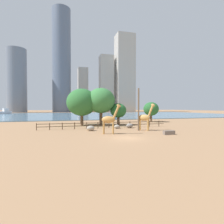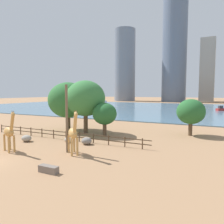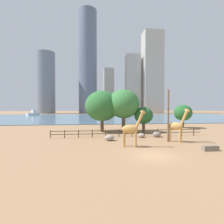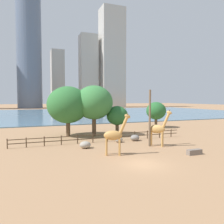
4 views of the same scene
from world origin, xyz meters
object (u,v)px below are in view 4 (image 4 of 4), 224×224
at_px(boulder_by_pole, 135,138).
at_px(boulder_small, 119,140).
at_px(tree_left_large, 117,116).
at_px(tree_left_small, 156,111).
at_px(giraffe_companion, 158,129).
at_px(tree_right_tall, 94,103).
at_px(feeding_trough, 194,152).
at_px(boat_ferry, 103,111).
at_px(utility_pole, 150,118).
at_px(giraffe_tall, 115,135).
at_px(tree_center_broad, 68,105).
at_px(boulder_near_fence, 85,145).

distance_m(boulder_by_pole, boulder_small, 2.74).
height_order(tree_left_large, tree_left_small, tree_left_small).
bearing_deg(giraffe_companion, tree_right_tall, 158.04).
relative_size(giraffe_companion, boulder_small, 4.47).
bearing_deg(feeding_trough, tree_left_small, 68.36).
bearing_deg(giraffe_companion, boat_ferry, 118.84).
distance_m(boulder_small, boat_ferry, 66.53).
xyz_separation_m(boulder_by_pole, tree_left_large, (-0.51, 5.92, 2.95)).
distance_m(utility_pole, boulder_by_pole, 5.30).
height_order(giraffe_companion, boulder_by_pole, giraffe_companion).
bearing_deg(tree_right_tall, giraffe_companion, -63.00).
xyz_separation_m(boulder_small, boat_ferry, (18.66, 63.86, 0.42)).
relative_size(giraffe_tall, boulder_small, 4.31).
distance_m(boulder_small, tree_left_large, 7.21).
distance_m(boulder_small, tree_center_broad, 11.17).
bearing_deg(giraffe_tall, boulder_by_pole, 69.13).
bearing_deg(feeding_trough, boulder_by_pole, 104.78).
bearing_deg(feeding_trough, boulder_near_fence, 145.15).
bearing_deg(feeding_trough, tree_center_broad, 123.02).
xyz_separation_m(tree_left_large, boat_ferry, (16.44, 57.71, -2.62)).
relative_size(giraffe_tall, boulder_by_pole, 3.52).
bearing_deg(boulder_small, giraffe_companion, -47.20).
bearing_deg(giraffe_companion, giraffe_tall, -121.34).
height_order(giraffe_tall, tree_center_broad, tree_center_broad).
height_order(giraffe_companion, boulder_small, giraffe_companion).
height_order(giraffe_tall, tree_right_tall, tree_right_tall).
xyz_separation_m(utility_pole, tree_center_broad, (-8.93, 11.83, 1.56)).
relative_size(giraffe_tall, tree_center_broad, 0.57).
xyz_separation_m(giraffe_tall, tree_center_broad, (-2.84, 14.46, 3.10)).
xyz_separation_m(boulder_small, tree_left_small, (14.07, 12.39, 3.35)).
distance_m(giraffe_companion, tree_center_broad, 16.06).
relative_size(giraffe_companion, tree_center_broad, 0.59).
relative_size(tree_right_tall, boat_ferry, 2.19).
relative_size(boulder_small, feeding_trough, 0.62).
bearing_deg(giraffe_tall, tree_left_small, 68.16).
xyz_separation_m(giraffe_tall, boulder_by_pole, (5.97, 6.75, -1.80)).
relative_size(tree_left_large, tree_center_broad, 0.60).
height_order(boulder_near_fence, boulder_by_pole, boulder_by_pole).
bearing_deg(boulder_near_fence, boulder_by_pole, 15.37).
distance_m(feeding_trough, tree_left_large, 16.38).
relative_size(boulder_small, tree_left_large, 0.22).
height_order(utility_pole, boulder_near_fence, utility_pole).
bearing_deg(tree_center_broad, boulder_by_pole, -41.18).
bearing_deg(tree_left_large, boulder_near_fence, -133.49).
height_order(utility_pole, tree_center_broad, tree_center_broad).
height_order(utility_pole, feeding_trough, utility_pole).
relative_size(boulder_by_pole, boulder_small, 1.23).
bearing_deg(tree_center_broad, boulder_small, -52.53).
bearing_deg(giraffe_companion, utility_pole, -157.00).
distance_m(giraffe_companion, tree_left_large, 10.59).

